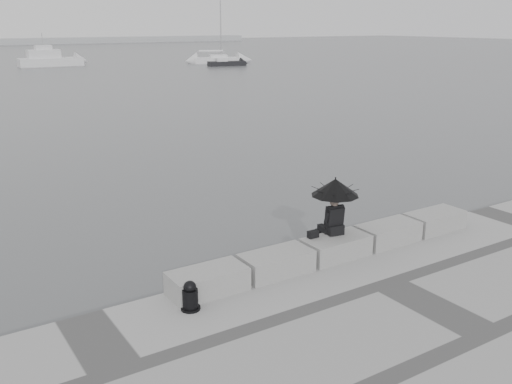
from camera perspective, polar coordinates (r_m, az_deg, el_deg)
ground at (r=14.16m, az=6.69°, el=-7.74°), size 360.00×360.00×0.00m
stone_block_far_left at (r=11.78m, az=-4.86°, el=-8.90°), size 1.60×0.80×0.50m
stone_block_left at (r=12.58m, az=2.04°, el=-7.12°), size 1.60×0.80×0.50m
stone_block_centre at (r=13.55m, az=8.00°, el=-5.49°), size 1.60×0.80×0.50m
stone_block_right at (r=14.65m, az=13.08°, el=-4.04°), size 1.60×0.80×0.50m
stone_block_far_right at (r=15.86m, az=17.41°, el=-2.78°), size 1.60×0.80×0.50m
seated_person at (r=13.35m, az=7.93°, el=-0.16°), size 1.13×1.13×1.39m
bag at (r=13.35m, az=5.72°, el=-4.22°), size 0.25×0.15×0.16m
mooring_bollard at (r=11.16m, az=-6.59°, el=-10.48°), size 0.38×0.38×0.60m
sailboat_right at (r=85.87m, az=-3.79°, el=13.10°), size 7.53×4.54×12.90m
motor_cruiser at (r=84.28m, az=-19.85°, el=12.36°), size 8.39×3.15×4.50m
small_motorboat at (r=80.55m, az=-2.95°, el=12.73°), size 5.37×2.59×1.10m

